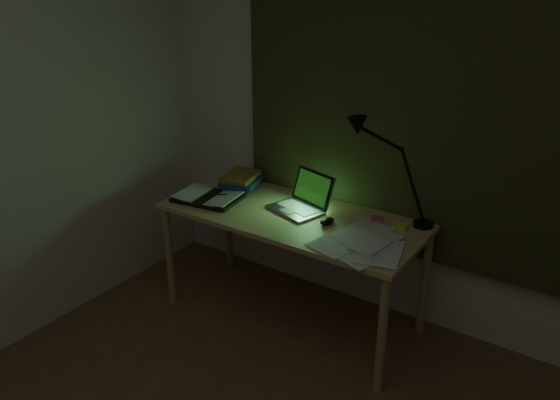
{
  "coord_description": "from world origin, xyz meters",
  "views": [
    {
      "loc": [
        0.96,
        -0.81,
        1.98
      ],
      "look_at": [
        -0.58,
        1.47,
        0.82
      ],
      "focal_mm": 35.0,
      "sensor_mm": 36.0,
      "label": 1
    }
  ],
  "objects_px": {
    "desk_lamp": "(429,175)",
    "open_textbook": "(208,197)",
    "desk": "(291,267)",
    "loose_papers": "(362,241)",
    "laptop": "(295,194)",
    "book_stack": "(240,181)"
  },
  "relations": [
    {
      "from": "laptop",
      "to": "desk_lamp",
      "type": "height_order",
      "value": "desk_lamp"
    },
    {
      "from": "desk_lamp",
      "to": "laptop",
      "type": "bearing_deg",
      "value": -169.38
    },
    {
      "from": "open_textbook",
      "to": "desk_lamp",
      "type": "relative_size",
      "value": 0.64
    },
    {
      "from": "book_stack",
      "to": "loose_papers",
      "type": "bearing_deg",
      "value": -14.23
    },
    {
      "from": "laptop",
      "to": "desk_lamp",
      "type": "relative_size",
      "value": 0.57
    },
    {
      "from": "desk_lamp",
      "to": "desk",
      "type": "bearing_deg",
      "value": -165.7
    },
    {
      "from": "desk",
      "to": "open_textbook",
      "type": "bearing_deg",
      "value": -168.92
    },
    {
      "from": "laptop",
      "to": "loose_papers",
      "type": "bearing_deg",
      "value": 0.81
    },
    {
      "from": "book_stack",
      "to": "loose_papers",
      "type": "height_order",
      "value": "book_stack"
    },
    {
      "from": "desk",
      "to": "laptop",
      "type": "distance_m",
      "value": 0.46
    },
    {
      "from": "laptop",
      "to": "desk_lamp",
      "type": "xyz_separation_m",
      "value": [
        0.69,
        0.22,
        0.19
      ]
    },
    {
      "from": "desk",
      "to": "laptop",
      "type": "height_order",
      "value": "laptop"
    },
    {
      "from": "loose_papers",
      "to": "desk",
      "type": "bearing_deg",
      "value": 169.01
    },
    {
      "from": "desk",
      "to": "loose_papers",
      "type": "height_order",
      "value": "loose_papers"
    },
    {
      "from": "desk",
      "to": "loose_papers",
      "type": "distance_m",
      "value": 0.62
    },
    {
      "from": "laptop",
      "to": "desk_lamp",
      "type": "bearing_deg",
      "value": 34.34
    },
    {
      "from": "laptop",
      "to": "desk_lamp",
      "type": "distance_m",
      "value": 0.75
    },
    {
      "from": "loose_papers",
      "to": "desk_lamp",
      "type": "xyz_separation_m",
      "value": [
        0.19,
        0.36,
        0.29
      ]
    },
    {
      "from": "desk",
      "to": "loose_papers",
      "type": "relative_size",
      "value": 4.13
    },
    {
      "from": "desk_lamp",
      "to": "open_textbook",
      "type": "bearing_deg",
      "value": -170.05
    },
    {
      "from": "desk",
      "to": "open_textbook",
      "type": "relative_size",
      "value": 3.94
    },
    {
      "from": "desk",
      "to": "laptop",
      "type": "xyz_separation_m",
      "value": [
        -0.01,
        0.05,
        0.45
      ]
    }
  ]
}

